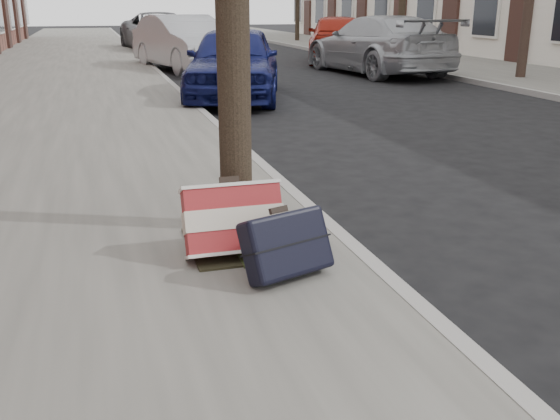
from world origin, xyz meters
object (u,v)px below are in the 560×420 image
object	(u,v)px
suitcase_red	(233,220)
car_near_mid	(185,43)
suitcase_navy	(286,244)
car_near_front	(234,62)

from	to	relation	value
suitcase_red	car_near_mid	xyz separation A→B (m)	(1.80, 14.42, 0.40)
suitcase_navy	car_near_mid	size ratio (longest dim) A/B	0.12
suitcase_red	car_near_mid	world-z (taller)	car_near_mid
car_near_front	car_near_mid	xyz separation A→B (m)	(-0.10, 5.98, 0.05)
suitcase_red	car_near_mid	distance (m)	14.54
suitcase_navy	suitcase_red	bearing A→B (deg)	98.96
suitcase_red	suitcase_navy	bearing A→B (deg)	-61.95
suitcase_navy	car_near_front	distance (m)	9.07
car_near_mid	suitcase_red	bearing A→B (deg)	-110.78
suitcase_navy	car_near_mid	world-z (taller)	car_near_mid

